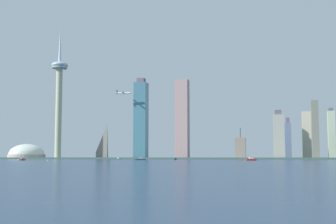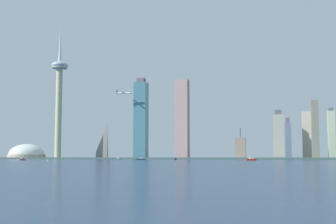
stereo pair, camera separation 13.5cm
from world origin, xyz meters
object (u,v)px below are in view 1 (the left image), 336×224
at_px(skyscraper_2, 141,120).
at_px(skyscraper_9, 279,136).
at_px(observation_tower, 59,90).
at_px(skyscraper_0, 288,140).
at_px(boat_2, 22,159).
at_px(boat_4, 118,159).
at_px(boat_5, 175,159).
at_px(skyscraper_3, 308,135).
at_px(skyscraper_4, 103,134).
at_px(airplane, 123,93).
at_px(skyscraper_8, 332,135).
at_px(skyscraper_5, 315,130).
at_px(stadium_dome, 27,155).
at_px(boat_0, 251,159).
at_px(skyscraper_7, 182,119).
at_px(boat_6, 141,159).
at_px(channel_buoy_0, 48,160).
at_px(skyscraper_1, 240,148).

height_order(skyscraper_2, skyscraper_9, skyscraper_2).
xyz_separation_m(observation_tower, skyscraper_0, (472.10, 76.06, -106.87)).
bearing_deg(boat_2, boat_4, 172.02).
bearing_deg(boat_5, observation_tower, 78.54).
relative_size(skyscraper_3, skyscraper_4, 0.91).
height_order(skyscraper_0, skyscraper_4, skyscraper_4).
bearing_deg(skyscraper_2, boat_2, -105.34).
bearing_deg(boat_2, airplane, -159.67).
relative_size(skyscraper_0, skyscraper_8, 0.82).
bearing_deg(skyscraper_5, skyscraper_3, 93.16).
height_order(observation_tower, skyscraper_2, observation_tower).
height_order(stadium_dome, boat_4, stadium_dome).
xyz_separation_m(observation_tower, boat_5, (287.58, -165.08, -144.20)).
height_order(skyscraper_4, airplane, airplane).
bearing_deg(boat_4, boat_0, 166.15).
distance_m(skyscraper_7, boat_6, 220.60).
distance_m(boat_6, channel_buoy_0, 237.84).
bearing_deg(skyscraper_9, skyscraper_8, 24.42).
relative_size(skyscraper_7, boat_4, 20.06).
relative_size(skyscraper_8, boat_0, 7.05).
xyz_separation_m(skyscraper_1, boat_6, (-156.57, -158.75, -19.67)).
relative_size(skyscraper_0, skyscraper_4, 0.78).
bearing_deg(stadium_dome, skyscraper_1, 0.53).
bearing_deg(skyscraper_4, boat_6, -54.12).
xyz_separation_m(skyscraper_4, skyscraper_5, (439.31, -55.97, 0.99)).
bearing_deg(boat_6, skyscraper_9, 21.10).
height_order(stadium_dome, skyscraper_0, skyscraper_0).
bearing_deg(skyscraper_9, skyscraper_0, 69.22).
bearing_deg(skyscraper_9, boat_4, -146.65).
bearing_deg(boat_2, channel_buoy_0, 74.72).
bearing_deg(skyscraper_1, skyscraper_0, 32.95).
xyz_separation_m(observation_tower, skyscraper_9, (453.09, 25.96, -100.62)).
distance_m(skyscraper_7, boat_5, 241.48).
height_order(skyscraper_0, channel_buoy_0, skyscraper_0).
relative_size(boat_6, channel_buoy_0, 7.97).
bearing_deg(skyscraper_3, skyscraper_9, -129.04).
bearing_deg(skyscraper_4, skyscraper_0, 2.97).
relative_size(skyscraper_2, channel_buoy_0, 79.43).
relative_size(skyscraper_4, skyscraper_9, 1.13).
relative_size(skyscraper_0, skyscraper_7, 0.50).
bearing_deg(boat_0, airplane, 116.22).
relative_size(skyscraper_0, airplane, 2.59).
bearing_deg(skyscraper_4, observation_tower, -145.07).
relative_size(observation_tower, skyscraper_1, 4.71).
xyz_separation_m(skyscraper_0, skyscraper_8, (84.30, -3.19, 10.45)).
distance_m(boat_6, airplane, 224.25).
bearing_deg(airplane, skyscraper_1, -2.76).
bearing_deg(skyscraper_3, boat_2, -138.92).
xyz_separation_m(skyscraper_8, boat_4, (-370.72, -222.88, -47.74)).
height_order(skyscraper_5, boat_4, skyscraper_5).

